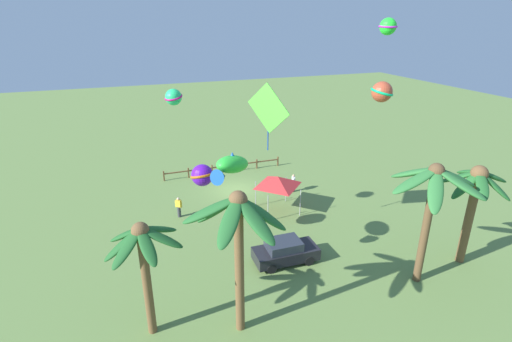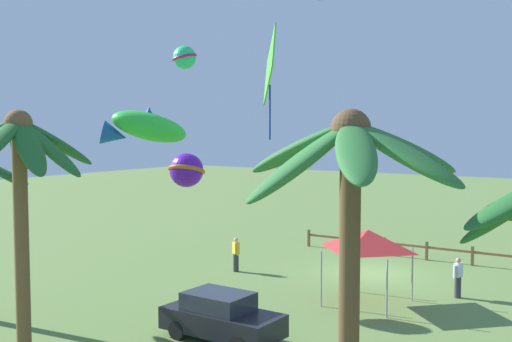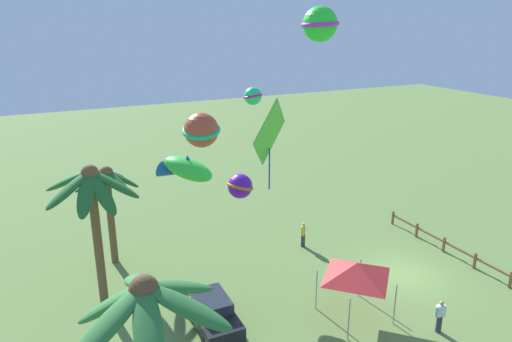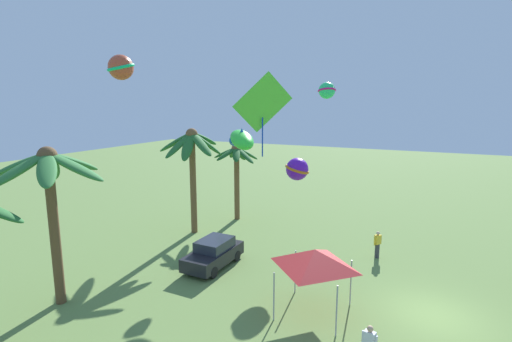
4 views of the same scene
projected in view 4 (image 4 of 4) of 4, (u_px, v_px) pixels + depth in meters
ground_plane at (433, 316)px, 16.18m from camera, size 120.00×120.00×0.00m
palm_tree_0 at (237, 162)px, 28.87m from camera, size 3.47×3.61×5.87m
palm_tree_1 at (49, 181)px, 16.25m from camera, size 5.00×4.79×7.10m
palm_tree_2 at (192, 151)px, 25.62m from camera, size 4.55×4.45×7.24m
parked_car_0 at (214, 253)px, 20.99m from camera, size 3.94×1.82×1.51m
spectator_0 at (377, 244)px, 22.10m from camera, size 0.47×0.41×1.59m
festival_tent at (315, 258)px, 16.03m from camera, size 2.86×2.86×2.85m
kite_diamond_0 at (263, 104)px, 18.35m from camera, size 1.74×2.43×4.08m
kite_ball_1 at (297, 169)px, 22.50m from camera, size 1.78×1.77×1.33m
kite_ball_2 at (327, 90)px, 22.17m from camera, size 1.45×1.45×0.96m
kite_fish_3 at (241, 140)px, 22.81m from camera, size 2.91×2.80×1.54m
kite_ball_4 at (121, 67)px, 16.16m from camera, size 1.57×1.57×1.06m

